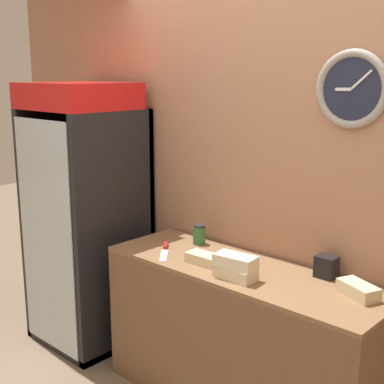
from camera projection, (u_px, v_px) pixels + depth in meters
name	position (u px, v px, depth m)	size (l,w,h in m)	color
wall_back	(278.00, 178.00, 3.15)	(5.20, 0.10, 2.70)	#AD7A5B
prep_counter	(240.00, 339.00, 3.12)	(1.71, 0.55, 0.88)	brown
beverage_cooler	(91.00, 203.00, 3.88)	(0.71, 0.69, 1.90)	black
sandwich_stack_bottom	(235.00, 273.00, 2.87)	(0.23, 0.12, 0.07)	beige
sandwich_stack_middle	(236.00, 261.00, 2.85)	(0.24, 0.14, 0.07)	beige
sandwich_flat_left	(205.00, 259.00, 3.09)	(0.22, 0.12, 0.06)	beige
sandwich_flat_right	(358.00, 290.00, 2.64)	(0.24, 0.18, 0.07)	beige
chefs_knife	(165.00, 249.00, 3.32)	(0.24, 0.26, 0.02)	silver
condiment_jar	(199.00, 234.00, 3.44)	(0.08, 0.08, 0.13)	#336B38
napkin_dispenser	(326.00, 267.00, 2.88)	(0.11, 0.09, 0.12)	black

